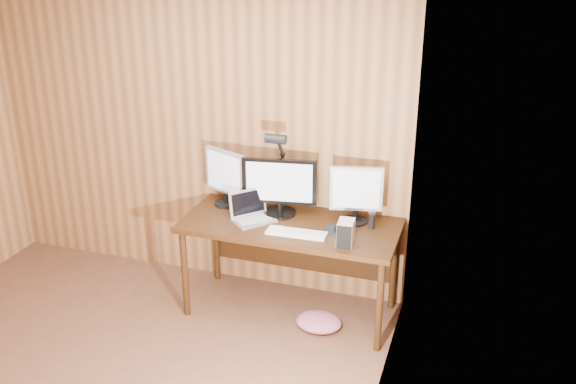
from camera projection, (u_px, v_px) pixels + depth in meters
The scene contains 14 objects.
room_shell at pixel (27, 239), 3.36m from camera, with size 4.00×4.00×4.00m.
desk at pixel (293, 234), 4.83m from camera, with size 1.60×0.70×0.75m.
monitor_center at pixel (280, 186), 4.79m from camera, with size 0.56×0.25×0.44m.
monitor_left at pixel (225, 176), 4.95m from camera, with size 0.38×0.19×0.45m.
monitor_right at pixel (356, 193), 4.65m from camera, with size 0.38×0.18×0.43m.
laptop at pixel (251, 213), 4.77m from camera, with size 0.37×0.37×0.21m.
keyboard at pixel (296, 233), 4.55m from camera, with size 0.43×0.15×0.02m.
mousepad at pixel (338, 231), 4.59m from camera, with size 0.22×0.18×0.00m, color black.
mouse at pixel (338, 229), 4.58m from camera, with size 0.07×0.11×0.04m, color black.
hard_drive at pixel (346, 233), 4.38m from camera, with size 0.12×0.16×0.17m.
phone at pixel (278, 229), 4.61m from camera, with size 0.07×0.12×0.02m.
speaker at pixel (372, 221), 4.63m from camera, with size 0.05×0.05×0.11m, color black.
desk_lamp at pixel (279, 159), 4.79m from camera, with size 0.15×0.22×0.67m.
fabric_pile at pixel (319, 322), 4.76m from camera, with size 0.34×0.28×0.11m, color #B35773, non-canonical shape.
Camera 1 is at (2.24, -2.44, 2.76)m, focal length 40.00 mm.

